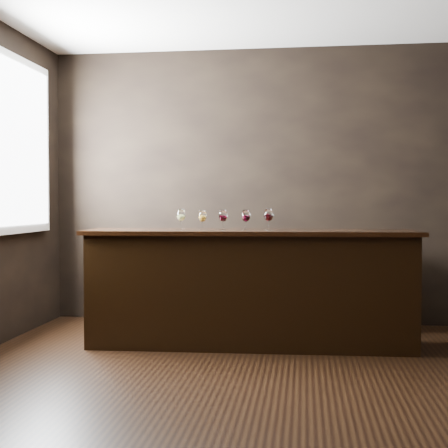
# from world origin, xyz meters

# --- Properties ---
(ground) EXTENTS (5.00, 5.00, 0.00)m
(ground) POSITION_xyz_m (0.00, 0.00, 0.00)
(ground) COLOR black
(ground) RESTS_ON ground
(room_shell) EXTENTS (5.02, 4.52, 2.81)m
(room_shell) POSITION_xyz_m (-0.23, 0.11, 1.81)
(room_shell) COLOR black
(room_shell) RESTS_ON ground
(bar_counter) EXTENTS (2.76, 0.70, 0.96)m
(bar_counter) POSITION_xyz_m (-0.35, 1.16, 0.48)
(bar_counter) COLOR black
(bar_counter) RESTS_ON ground
(bar_top) EXTENTS (2.85, 0.77, 0.04)m
(bar_top) POSITION_xyz_m (-0.35, 1.16, 0.98)
(bar_top) COLOR black
(bar_top) RESTS_ON bar_counter
(back_bar_shelf) EXTENTS (2.28, 0.40, 0.82)m
(back_bar_shelf) POSITION_xyz_m (-0.29, 2.03, 0.41)
(back_bar_shelf) COLOR black
(back_bar_shelf) RESTS_ON ground
(glass_white) EXTENTS (0.08, 0.08, 0.18)m
(glass_white) POSITION_xyz_m (-0.96, 1.19, 1.12)
(glass_white) COLOR white
(glass_white) RESTS_ON bar_top
(glass_amber) EXTENTS (0.07, 0.07, 0.17)m
(glass_amber) POSITION_xyz_m (-0.76, 1.16, 1.11)
(glass_amber) COLOR white
(glass_amber) RESTS_ON bar_top
(glass_red_a) EXTENTS (0.07, 0.07, 0.17)m
(glass_red_a) POSITION_xyz_m (-0.58, 1.16, 1.11)
(glass_red_a) COLOR white
(glass_red_a) RESTS_ON bar_top
(glass_red_b) EXTENTS (0.07, 0.07, 0.17)m
(glass_red_b) POSITION_xyz_m (-0.38, 1.13, 1.11)
(glass_red_b) COLOR white
(glass_red_b) RESTS_ON bar_top
(glass_red_c) EXTENTS (0.08, 0.08, 0.19)m
(glass_red_c) POSITION_xyz_m (-0.19, 1.16, 1.12)
(glass_red_c) COLOR white
(glass_red_c) RESTS_ON bar_top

